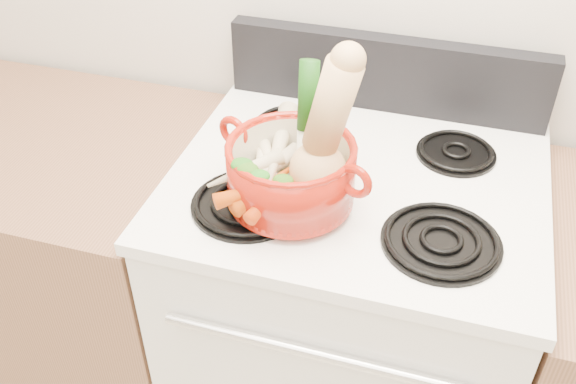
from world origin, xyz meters
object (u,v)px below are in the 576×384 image
(squash, at_px, (330,130))
(leek, at_px, (306,120))
(dutch_oven, at_px, (291,173))
(stove_body, at_px, (345,328))

(squash, xyz_separation_m, leek, (-0.06, 0.05, -0.02))
(dutch_oven, height_order, leek, leek)
(stove_body, relative_size, squash, 3.20)
(leek, bearing_deg, squash, -47.05)
(dutch_oven, bearing_deg, stove_body, 68.73)
(squash, relative_size, leek, 1.16)
(stove_body, relative_size, leek, 3.70)
(squash, bearing_deg, leek, 164.28)
(dutch_oven, relative_size, squash, 0.86)
(stove_body, bearing_deg, dutch_oven, -129.92)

